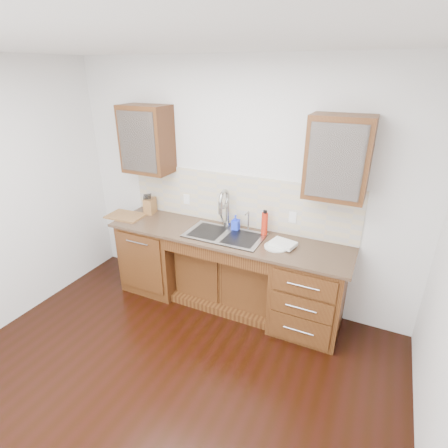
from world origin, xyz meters
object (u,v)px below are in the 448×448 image
at_px(plate, 276,247).
at_px(knife_block, 150,206).
at_px(soap_bottle, 236,223).
at_px(cutting_board, 126,216).
at_px(water_bottle, 264,224).

height_order(plate, knife_block, knife_block).
xyz_separation_m(soap_bottle, cutting_board, (-1.36, -0.22, -0.08)).
height_order(soap_bottle, cutting_board, soap_bottle).
bearing_deg(cutting_board, plate, 0.38).
bearing_deg(cutting_board, soap_bottle, 9.14).
distance_m(soap_bottle, cutting_board, 1.38).
bearing_deg(knife_block, soap_bottle, -11.37).
bearing_deg(cutting_board, water_bottle, 7.81).
xyz_separation_m(soap_bottle, water_bottle, (0.33, 0.01, 0.04)).
height_order(soap_bottle, knife_block, knife_block).
distance_m(soap_bottle, water_bottle, 0.33).
height_order(water_bottle, cutting_board, water_bottle).
bearing_deg(soap_bottle, water_bottle, 0.59).
xyz_separation_m(knife_block, cutting_board, (-0.21, -0.23, -0.09)).
relative_size(knife_block, cutting_board, 0.44).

